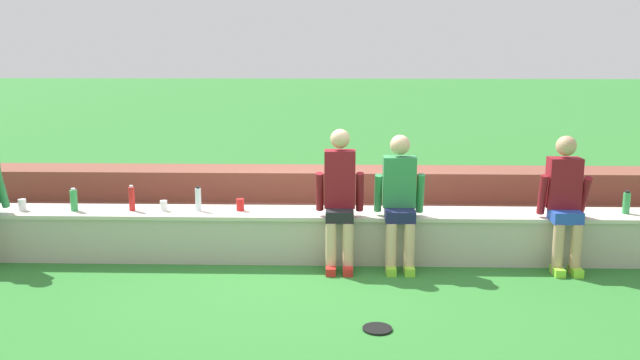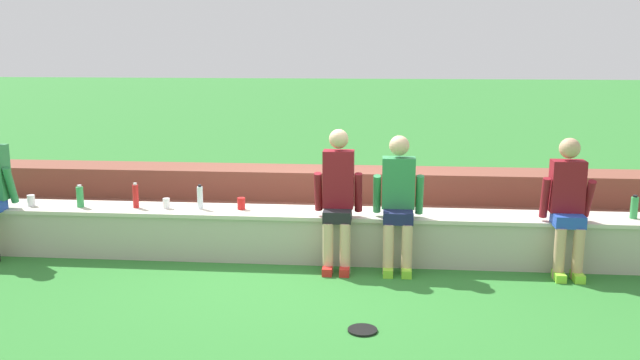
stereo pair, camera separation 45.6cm
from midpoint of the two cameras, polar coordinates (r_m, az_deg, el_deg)
name	(u,v)px [view 1 (the left image)]	position (r m, az deg, el deg)	size (l,w,h in m)	color
ground_plane	(315,266)	(7.20, -2.23, -7.23)	(80.00, 80.00, 0.00)	#2D752D
stone_seating_wall	(316,233)	(7.37, -2.11, -4.52)	(7.87, 0.57, 0.53)	#B7AF9E
brick_bleachers	(319,206)	(8.47, -1.60, -2.20)	(10.92, 1.27, 0.74)	brown
person_left_of_center	(340,196)	(6.96, -0.20, -1.34)	(0.50, 0.50, 1.44)	#DBAD89
person_center	(400,198)	(7.00, 4.86, -1.52)	(0.52, 0.53, 1.38)	#DBAD89
person_right_of_center	(565,199)	(7.28, 18.21, -1.55)	(0.51, 0.49, 1.38)	tan
water_bottle_near_right	(132,199)	(7.65, -17.19, -1.51)	(0.06, 0.06, 0.28)	red
water_bottle_center_gap	(626,203)	(7.79, 22.84, -1.79)	(0.07, 0.07, 0.25)	green
water_bottle_near_left	(198,199)	(7.47, -11.93, -1.60)	(0.06, 0.06, 0.27)	silver
water_bottle_mid_left	(74,200)	(7.85, -21.56, -1.59)	(0.08, 0.08, 0.25)	green
plastic_cup_middle	(22,205)	(8.10, -25.23, -1.91)	(0.08, 0.08, 0.12)	white
plastic_cup_left_end	(164,206)	(7.56, -14.70, -2.11)	(0.08, 0.08, 0.11)	white
plastic_cup_right_end	(240,205)	(7.40, -8.47, -2.08)	(0.09, 0.09, 0.13)	red
frisbee	(377,329)	(5.67, 2.50, -12.41)	(0.24, 0.24, 0.02)	black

